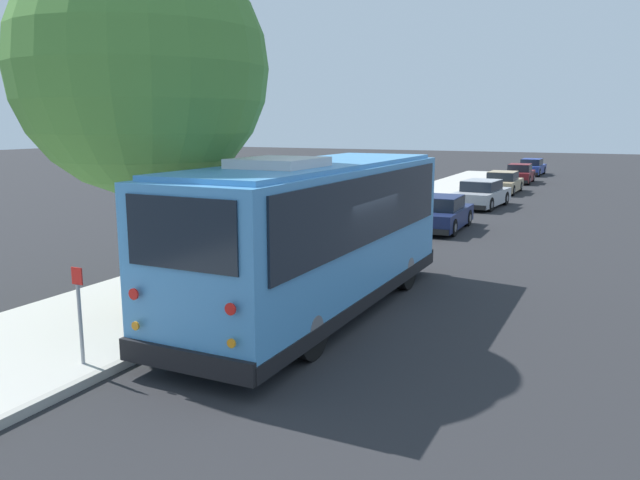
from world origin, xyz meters
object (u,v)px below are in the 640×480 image
at_px(parked_sedan_blue, 532,167).
at_px(street_tree, 145,50).
at_px(parked_sedan_tan, 503,183).
at_px(shuttle_bus, 317,229).
at_px(fire_hydrant, 346,235).
at_px(parked_sedan_maroon, 520,174).
at_px(sign_post_far, 154,301).
at_px(sign_post_near, 80,315).
at_px(parked_sedan_navy, 440,214).
at_px(parked_sedan_silver, 482,194).

bearing_deg(parked_sedan_blue, street_tree, 177.80).
distance_m(parked_sedan_tan, street_tree, 27.86).
xyz_separation_m(shuttle_bus, fire_hydrant, (6.06, 1.94, -1.27)).
distance_m(parked_sedan_maroon, street_tree, 34.62).
relative_size(parked_sedan_tan, parked_sedan_maroon, 1.01).
height_order(shuttle_bus, sign_post_far, shuttle_bus).
height_order(parked_sedan_tan, sign_post_near, sign_post_near).
distance_m(shuttle_bus, parked_sedan_navy, 11.64).
relative_size(parked_sedan_maroon, fire_hydrant, 5.24).
bearing_deg(parked_sedan_silver, sign_post_far, -179.71).
distance_m(parked_sedan_silver, parked_sedan_tan, 6.95).
xyz_separation_m(parked_sedan_silver, parked_sedan_blue, (21.06, 0.34, -0.03)).
relative_size(parked_sedan_navy, sign_post_far, 3.66).
distance_m(shuttle_bus, parked_sedan_silver, 18.86).
bearing_deg(street_tree, parked_sedan_tan, -5.49).
bearing_deg(parked_sedan_navy, parked_sedan_tan, -0.75).
relative_size(parked_sedan_tan, fire_hydrant, 5.31).
relative_size(parked_sedan_navy, sign_post_near, 2.67).
bearing_deg(parked_sedan_maroon, parked_sedan_navy, 178.98).
height_order(parked_sedan_navy, street_tree, street_tree).
xyz_separation_m(shuttle_bus, parked_sedan_navy, (11.57, 0.42, -1.22)).
height_order(parked_sedan_navy, parked_sedan_blue, parked_sedan_navy).
xyz_separation_m(parked_sedan_blue, sign_post_far, (-42.77, 1.36, 0.15)).
bearing_deg(parked_sedan_silver, parked_sedan_navy, -176.18).
relative_size(parked_sedan_silver, street_tree, 0.57).
bearing_deg(parked_sedan_navy, sign_post_far, 172.77).
height_order(sign_post_far, fire_hydrant, sign_post_far).
bearing_deg(parked_sedan_navy, parked_sedan_maroon, -0.73).
distance_m(street_tree, sign_post_near, 5.56).
bearing_deg(sign_post_far, parked_sedan_navy, -6.25).
xyz_separation_m(parked_sedan_silver, parked_sedan_tan, (6.95, 0.18, -0.04)).
height_order(parked_sedan_silver, parked_sedan_tan, parked_sedan_silver).
bearing_deg(parked_sedan_navy, street_tree, 167.46).
height_order(parked_sedan_maroon, sign_post_near, sign_post_near).
bearing_deg(shuttle_bus, parked_sedan_silver, 1.25).
xyz_separation_m(shuttle_bus, parked_sedan_tan, (25.77, 0.47, -1.24)).
xyz_separation_m(sign_post_near, sign_post_far, (1.77, 0.00, -0.24)).
distance_m(shuttle_bus, parked_sedan_tan, 25.80).
height_order(shuttle_bus, fire_hydrant, shuttle_bus).
relative_size(shuttle_bus, parked_sedan_blue, 2.00).
distance_m(parked_sedan_navy, parked_sedan_maroon, 21.07).
bearing_deg(parked_sedan_silver, parked_sedan_tan, 6.24).
xyz_separation_m(shuttle_bus, parked_sedan_maroon, (32.64, 0.51, -1.23)).
bearing_deg(sign_post_far, sign_post_near, -180.00).
bearing_deg(street_tree, parked_sedan_blue, -3.40).
bearing_deg(fire_hydrant, parked_sedan_silver, -7.34).
relative_size(sign_post_near, fire_hydrant, 1.99).
bearing_deg(sign_post_near, parked_sedan_blue, -1.75).
xyz_separation_m(parked_sedan_blue, street_tree, (-41.42, 2.46, 4.86)).
height_order(street_tree, sign_post_near, street_tree).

